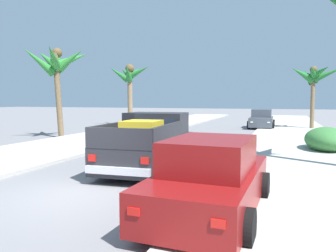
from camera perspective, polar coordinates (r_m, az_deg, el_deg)
ground_plane at (r=8.38m, az=-15.85°, el=-11.40°), size 160.00×160.00×0.00m
sidewalk_left at (r=21.23m, az=-8.97°, el=-1.47°), size 4.92×60.00×0.12m
sidewalk_right at (r=18.69m, az=21.47°, el=-2.56°), size 4.92×60.00×0.12m
curb_left at (r=20.74m, az=-6.39°, el=-1.61°), size 0.16×60.00×0.10m
curb_right at (r=18.69m, az=18.22°, el=-2.50°), size 0.16×60.00×0.10m
pickup_truck at (r=11.10m, az=-3.01°, el=-3.04°), size 2.48×5.33×1.80m
car_left_near at (r=19.60m, az=-4.75°, el=-0.02°), size 2.18×4.33×1.54m
car_right_near at (r=27.52m, az=16.14°, el=1.14°), size 2.06×4.27×1.54m
car_left_mid at (r=6.60m, az=7.56°, el=-9.23°), size 2.16×4.32×1.54m
palm_tree_left_fore at (r=29.27m, az=-6.83°, el=8.48°), size 3.86×3.40×5.46m
palm_tree_right_fore at (r=27.32m, az=24.24°, el=8.03°), size 4.05×3.34×4.96m
palm_tree_left_back at (r=20.57m, az=-18.93°, el=10.29°), size 3.34×3.78×5.42m
hedge_bush at (r=15.85m, az=26.11°, el=-2.16°), size 1.80×2.80×1.10m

